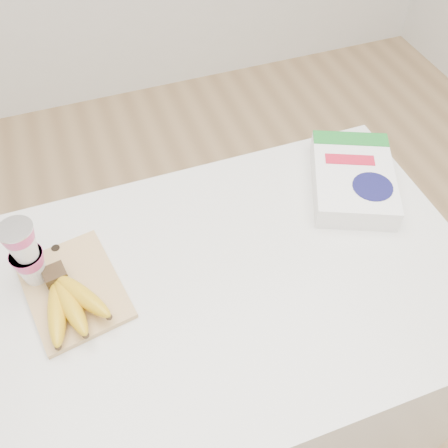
# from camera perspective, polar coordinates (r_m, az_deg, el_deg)

# --- Properties ---
(room) EXTENTS (4.00, 4.00, 4.00)m
(room) POSITION_cam_1_polar(r_m,az_deg,el_deg) (0.77, 1.13, 14.94)
(room) COLOR tan
(room) RESTS_ON ground
(table) EXTENTS (1.13, 0.75, 0.85)m
(table) POSITION_cam_1_polar(r_m,az_deg,el_deg) (1.51, 0.58, -15.26)
(table) COLOR silver
(table) RESTS_ON ground
(cutting_board) EXTENTS (0.24, 0.30, 0.01)m
(cutting_board) POSITION_cam_1_polar(r_m,az_deg,el_deg) (1.16, -16.81, -7.12)
(cutting_board) COLOR tan
(cutting_board) RESTS_ON table
(bananas) EXTENTS (0.15, 0.20, 0.06)m
(bananas) POSITION_cam_1_polar(r_m,az_deg,el_deg) (1.11, -17.33, -8.48)
(bananas) COLOR #382816
(bananas) RESTS_ON cutting_board
(yogurt_stack) EXTENTS (0.08, 0.08, 0.17)m
(yogurt_stack) POSITION_cam_1_polar(r_m,az_deg,el_deg) (1.13, -21.77, -3.05)
(yogurt_stack) COLOR white
(yogurt_stack) RESTS_ON cutting_board
(cereal_box) EXTENTS (0.30, 0.35, 0.07)m
(cereal_box) POSITION_cam_1_polar(r_m,az_deg,el_deg) (1.34, 14.50, 5.06)
(cereal_box) COLOR white
(cereal_box) RESTS_ON table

